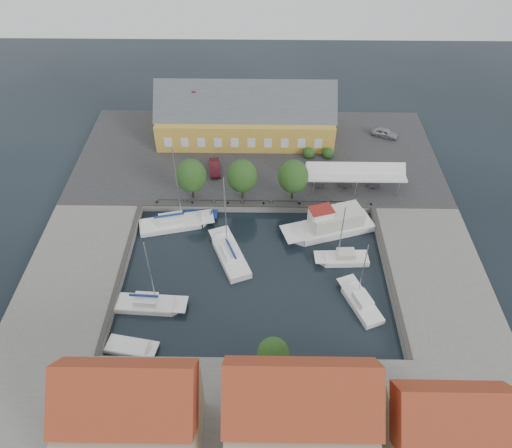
{
  "coord_description": "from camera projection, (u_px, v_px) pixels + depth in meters",
  "views": [
    {
      "loc": [
        0.73,
        -42.57,
        46.35
      ],
      "look_at": [
        0.0,
        6.0,
        1.5
      ],
      "focal_mm": 35.0,
      "sensor_mm": 36.0,
      "label": 1
    }
  ],
  "objects": [
    {
      "name": "south_bank",
      "position": [
        252.0,
        426.0,
        46.96
      ],
      "size": [
        56.0,
        14.0,
        1.0
      ],
      "primitive_type": "cube",
      "color": "slate",
      "rests_on": "ground"
    },
    {
      "name": "east_quay",
      "position": [
        435.0,
        276.0,
        60.67
      ],
      "size": [
        12.0,
        24.0,
        1.0
      ],
      "primitive_type": "cube",
      "color": "slate",
      "rests_on": "ground"
    },
    {
      "name": "ground",
      "position": [
        255.0,
        265.0,
        62.72
      ],
      "size": [
        140.0,
        140.0,
        0.0
      ],
      "primitive_type": "plane",
      "color": "black",
      "rests_on": "ground"
    },
    {
      "name": "quay_trees",
      "position": [
        242.0,
        176.0,
        68.25
      ],
      "size": [
        18.2,
        4.2,
        6.3
      ],
      "color": "black",
      "rests_on": "north_quay"
    },
    {
      "name": "car_silver",
      "position": [
        385.0,
        133.0,
        82.05
      ],
      "size": [
        4.59,
        3.3,
        1.45
      ],
      "primitive_type": "imported",
      "rotation": [
        0.0,
        0.0,
        1.15
      ],
      "color": "#9C9FA3",
      "rests_on": "north_quay"
    },
    {
      "name": "east_boat_b",
      "position": [
        343.0,
        259.0,
        63.1
      ],
      "size": [
        7.01,
        2.55,
        9.63
      ],
      "color": "white",
      "rests_on": "ground"
    },
    {
      "name": "west_quay",
      "position": [
        76.0,
        272.0,
        61.16
      ],
      "size": [
        12.0,
        24.0,
        1.0
      ],
      "primitive_type": "cube",
      "color": "slate",
      "rests_on": "ground"
    },
    {
      "name": "west_boat_d",
      "position": [
        150.0,
        305.0,
        57.74
      ],
      "size": [
        8.45,
        2.96,
        11.12
      ],
      "color": "white",
      "rests_on": "ground"
    },
    {
      "name": "townhouses",
      "position": [
        274.0,
        423.0,
        41.68
      ],
      "size": [
        36.3,
        8.5,
        12.0
      ],
      "color": "#BDAA91",
      "rests_on": "south_bank"
    },
    {
      "name": "warehouse",
      "position": [
        242.0,
        117.0,
        80.58
      ],
      "size": [
        28.56,
        14.0,
        9.55
      ],
      "color": "gold",
      "rests_on": "north_quay"
    },
    {
      "name": "quay_edge_fittings",
      "position": [
        256.0,
        233.0,
        65.49
      ],
      "size": [
        56.0,
        24.72,
        0.4
      ],
      "color": "#383533",
      "rests_on": "north_quay"
    },
    {
      "name": "launch_sw",
      "position": [
        131.0,
        348.0,
        53.71
      ],
      "size": [
        5.92,
        3.08,
        0.98
      ],
      "color": "white",
      "rests_on": "ground"
    },
    {
      "name": "car_red",
      "position": [
        215.0,
        167.0,
        75.04
      ],
      "size": [
        2.07,
        4.49,
        1.43
      ],
      "primitive_type": "imported",
      "rotation": [
        0.0,
        0.0,
        0.13
      ],
      "color": "#5A1420",
      "rests_on": "north_quay"
    },
    {
      "name": "east_boat_c",
      "position": [
        360.0,
        303.0,
        58.01
      ],
      "size": [
        4.89,
        7.68,
        9.67
      ],
      "color": "white",
      "rests_on": "ground"
    },
    {
      "name": "center_sailboat",
      "position": [
        230.0,
        255.0,
        63.46
      ],
      "size": [
        5.99,
        9.49,
        12.68
      ],
      "color": "white",
      "rests_on": "ground"
    },
    {
      "name": "trawler",
      "position": [
        331.0,
        225.0,
        66.69
      ],
      "size": [
        12.9,
        7.28,
        5.0
      ],
      "color": "white",
      "rests_on": "ground"
    },
    {
      "name": "tent_canopy",
      "position": [
        355.0,
        173.0,
        70.72
      ],
      "size": [
        14.0,
        4.0,
        2.83
      ],
      "color": "white",
      "rests_on": "north_quay"
    },
    {
      "name": "launch_nw",
      "position": [
        200.0,
        216.0,
        69.36
      ],
      "size": [
        4.83,
        1.99,
        0.88
      ],
      "color": "navy",
      "rests_on": "ground"
    },
    {
      "name": "west_boat_a",
      "position": [
        175.0,
        224.0,
        67.94
      ],
      "size": [
        10.44,
        5.14,
        13.21
      ],
      "color": "white",
      "rests_on": "ground"
    },
    {
      "name": "north_quay",
      "position": [
        258.0,
        156.0,
        79.28
      ],
      "size": [
        56.0,
        26.0,
        1.0
      ],
      "primitive_type": "cube",
      "color": "#2D2D30",
      "rests_on": "ground"
    }
  ]
}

